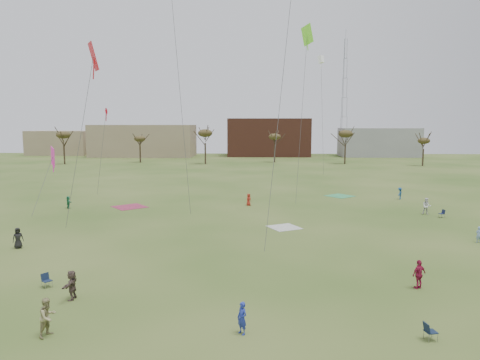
{
  "coord_description": "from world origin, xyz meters",
  "views": [
    {
      "loc": [
        1.46,
        -24.04,
        10.06
      ],
      "look_at": [
        0.0,
        12.0,
        5.5
      ],
      "focal_mm": 32.83,
      "sensor_mm": 36.0,
      "label": 1
    }
  ],
  "objects_px": {
    "spectator_fore_a": "(419,274)",
    "radio_tower": "(344,97)",
    "camp_chair_right": "(442,215)",
    "camp_chair_left": "(47,283)",
    "camp_chair_center": "(430,335)",
    "flyer_near_right": "(242,318)"
  },
  "relations": [
    {
      "from": "spectator_fore_a",
      "to": "radio_tower",
      "type": "distance_m",
      "value": 125.3
    },
    {
      "from": "camp_chair_right",
      "to": "camp_chair_left",
      "type": "bearing_deg",
      "value": -70.6
    },
    {
      "from": "camp_chair_left",
      "to": "radio_tower",
      "type": "xyz_separation_m",
      "value": [
        41.62,
        123.3,
        18.95
      ]
    },
    {
      "from": "camp_chair_center",
      "to": "camp_chair_right",
      "type": "xyz_separation_m",
      "value": [
        11.94,
        27.93,
        0.0
      ]
    },
    {
      "from": "flyer_near_right",
      "to": "camp_chair_right",
      "type": "bearing_deg",
      "value": 99.61
    },
    {
      "from": "spectator_fore_a",
      "to": "radio_tower",
      "type": "bearing_deg",
      "value": -128.33
    },
    {
      "from": "spectator_fore_a",
      "to": "camp_chair_left",
      "type": "bearing_deg",
      "value": -27.86
    },
    {
      "from": "spectator_fore_a",
      "to": "camp_chair_right",
      "type": "relative_size",
      "value": 2.08
    },
    {
      "from": "camp_chair_left",
      "to": "radio_tower",
      "type": "relative_size",
      "value": 0.02
    },
    {
      "from": "camp_chair_center",
      "to": "camp_chair_left",
      "type": "bearing_deg",
      "value": 62.47
    },
    {
      "from": "radio_tower",
      "to": "camp_chair_left",
      "type": "bearing_deg",
      "value": -108.65
    },
    {
      "from": "flyer_near_right",
      "to": "spectator_fore_a",
      "type": "height_order",
      "value": "spectator_fore_a"
    },
    {
      "from": "spectator_fore_a",
      "to": "camp_chair_center",
      "type": "distance_m",
      "value": 6.92
    },
    {
      "from": "camp_chair_center",
      "to": "camp_chair_right",
      "type": "bearing_deg",
      "value": -35.15
    },
    {
      "from": "flyer_near_right",
      "to": "camp_chair_right",
      "type": "height_order",
      "value": "flyer_near_right"
    },
    {
      "from": "flyer_near_right",
      "to": "radio_tower",
      "type": "relative_size",
      "value": 0.04
    },
    {
      "from": "spectator_fore_a",
      "to": "camp_chair_left",
      "type": "relative_size",
      "value": 2.08
    },
    {
      "from": "flyer_near_right",
      "to": "camp_chair_left",
      "type": "distance_m",
      "value": 13.6
    },
    {
      "from": "flyer_near_right",
      "to": "camp_chair_center",
      "type": "xyz_separation_m",
      "value": [
        8.86,
        -0.26,
        -0.54
      ]
    },
    {
      "from": "flyer_near_right",
      "to": "camp_chair_right",
      "type": "distance_m",
      "value": 34.61
    },
    {
      "from": "camp_chair_left",
      "to": "radio_tower",
      "type": "distance_m",
      "value": 131.51
    },
    {
      "from": "spectator_fore_a",
      "to": "camp_chair_right",
      "type": "xyz_separation_m",
      "value": [
        10.1,
        21.29,
        -0.65
      ]
    }
  ]
}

